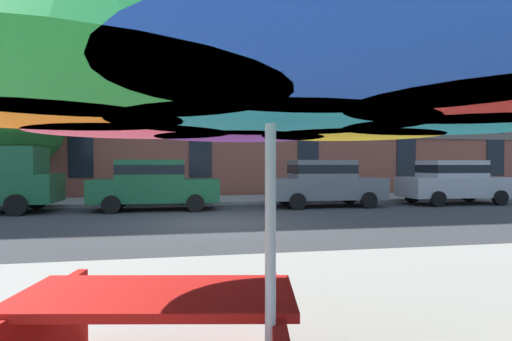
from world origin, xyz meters
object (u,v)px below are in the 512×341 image
object	(u,v)px
sedan_silver	(453,181)
sedan_gray	(324,182)
sedan_green	(154,183)
picnic_table	(157,334)
patio_umbrella	(271,79)
street_tree_left	(17,120)

from	to	relation	value
sedan_silver	sedan_gray	bearing A→B (deg)	180.00
sedan_gray	sedan_green	bearing A→B (deg)	180.00
picnic_table	patio_umbrella	bearing A→B (deg)	-43.29
sedan_silver	street_tree_left	bearing A→B (deg)	169.18
sedan_green	sedan_gray	world-z (taller)	same
sedan_silver	picnic_table	world-z (taller)	sedan_silver
sedan_green	picnic_table	distance (m)	12.14
sedan_green	street_tree_left	distance (m)	7.03
sedan_green	sedan_silver	distance (m)	11.91
sedan_silver	picnic_table	bearing A→B (deg)	-132.68
sedan_green	sedan_gray	distance (m)	6.34
sedan_gray	picnic_table	distance (m)	13.34
sedan_gray	sedan_silver	bearing A→B (deg)	0.00
sedan_gray	patio_umbrella	world-z (taller)	patio_umbrella
sedan_green	sedan_gray	size ratio (longest dim) A/B	1.00
street_tree_left	patio_umbrella	size ratio (longest dim) A/B	1.40
sedan_gray	street_tree_left	bearing A→B (deg)	164.37
sedan_gray	street_tree_left	world-z (taller)	street_tree_left
picnic_table	street_tree_left	bearing A→B (deg)	112.50
sedan_gray	patio_umbrella	distance (m)	13.68
sedan_silver	patio_umbrella	size ratio (longest dim) A/B	1.20
sedan_green	patio_umbrella	xyz separation A→B (m)	(1.38, -12.70, 1.12)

